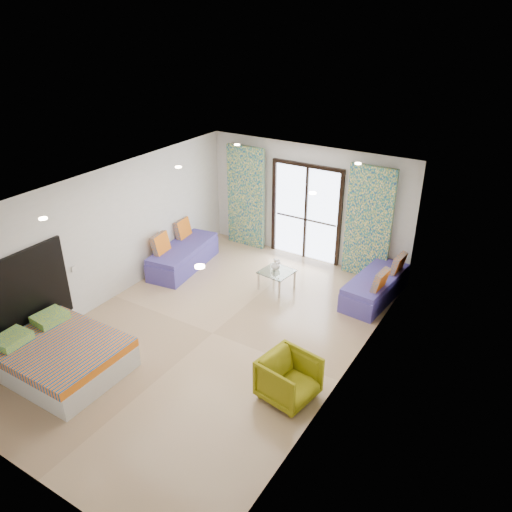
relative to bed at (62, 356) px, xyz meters
The scene contains 24 objects.
floor 2.60m from the bed, 55.22° to the left, with size 5.00×7.50×0.01m, color #9D7F5E, non-canonical shape.
ceiling 3.55m from the bed, 55.22° to the left, with size 5.00×7.50×0.01m, color silver, non-canonical shape.
wall_back 6.15m from the bed, 75.90° to the left, with size 5.00×0.01×2.70m, color silver, non-canonical shape.
wall_front 2.44m from the bed, 47.74° to the right, with size 5.00×0.01×2.70m, color silver, non-canonical shape.
wall_left 2.59m from the bed, 115.72° to the left, with size 0.01×7.50×2.70m, color silver, non-canonical shape.
wall_right 4.63m from the bed, 28.13° to the left, with size 0.01×7.50×2.70m, color silver, non-canonical shape.
balcony_door 6.11m from the bed, 75.83° to the left, with size 1.76×0.08×2.28m.
balcony_rail 6.08m from the bed, 75.85° to the left, with size 1.52×0.03×0.04m, color #595451.
curtain_left 5.78m from the bed, 90.74° to the left, with size 1.00×0.10×2.50m, color white.
curtain_right 6.52m from the bed, 62.02° to the left, with size 1.00×0.10×2.50m, color white.
downlight_a 2.40m from the bed, 58.76° to the left, with size 0.12×0.12×0.02m, color #FFE0B2.
downlight_b 3.74m from the bed, ahead, with size 0.12×0.12×0.02m, color #FFE0B2.
downlight_c 3.94m from the bed, 88.61° to the left, with size 0.12×0.12×0.02m, color #FFE0B2.
downlight_d 4.88m from the bed, 47.38° to the left, with size 0.12×0.12×0.02m, color #FFE0B2.
downlight_e 5.66m from the bed, 89.15° to the left, with size 0.12×0.12×0.02m, color #FFE0B2.
downlight_f 6.35m from the bed, 60.70° to the left, with size 0.12×0.12×0.02m, color #FFE0B2.
headboard 1.25m from the bed, behind, with size 0.06×2.10×1.50m, color black.
switch_plate 1.77m from the bed, 128.49° to the left, with size 0.02×0.10×0.10m, color silver.
bed is the anchor object (origin of this frame).
daybed_left 3.95m from the bed, 99.35° to the left, with size 1.01×2.04×0.97m.
daybed_right 6.05m from the bed, 53.57° to the left, with size 0.88×1.90×0.91m.
coffee_table 4.49m from the bed, 68.11° to the left, with size 0.70×0.70×0.72m.
vase 4.52m from the bed, 69.15° to the left, with size 0.19×0.20×0.19m, color white.
armchair 3.72m from the bed, 21.72° to the left, with size 0.77×0.72×0.79m, color olive.
Camera 1 is at (4.64, -6.02, 5.37)m, focal length 35.00 mm.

